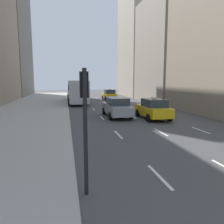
% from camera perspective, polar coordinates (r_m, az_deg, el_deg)
% --- Properties ---
extents(sidewalk_left, '(8.00, 66.00, 0.15)m').
position_cam_1_polar(sidewalk_left, '(26.07, -20.11, 0.70)').
color(sidewalk_left, '#ADAAA3').
rests_on(sidewalk_left, ground).
extents(lane_markings, '(5.72, 56.00, 0.01)m').
position_cam_1_polar(lane_markings, '(22.61, 3.19, -0.06)').
color(lane_markings, white).
rests_on(lane_markings, ground).
extents(taxi_lead, '(2.02, 4.40, 1.87)m').
position_cam_1_polar(taxi_lead, '(18.92, 10.71, 0.85)').
color(taxi_lead, yellow).
rests_on(taxi_lead, ground).
extents(taxi_third, '(2.02, 4.40, 1.87)m').
position_cam_1_polar(taxi_third, '(37.42, -0.74, 4.59)').
color(taxi_third, yellow).
rests_on(taxi_third, ground).
extents(sedan_black_near, '(2.02, 4.98, 1.77)m').
position_cam_1_polar(sedan_black_near, '(19.63, 1.26, 1.32)').
color(sedan_black_near, '#9EA0A5').
rests_on(sedan_black_near, ground).
extents(city_bus, '(2.80, 11.61, 3.25)m').
position_cam_1_polar(city_bus, '(32.71, -9.10, 5.55)').
color(city_bus, '#B7BCC1').
rests_on(city_bus, ground).
extents(traffic_light_pole, '(0.24, 0.42, 3.60)m').
position_cam_1_polar(traffic_light_pole, '(6.14, -7.12, 0.15)').
color(traffic_light_pole, black).
rests_on(traffic_light_pole, ground).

